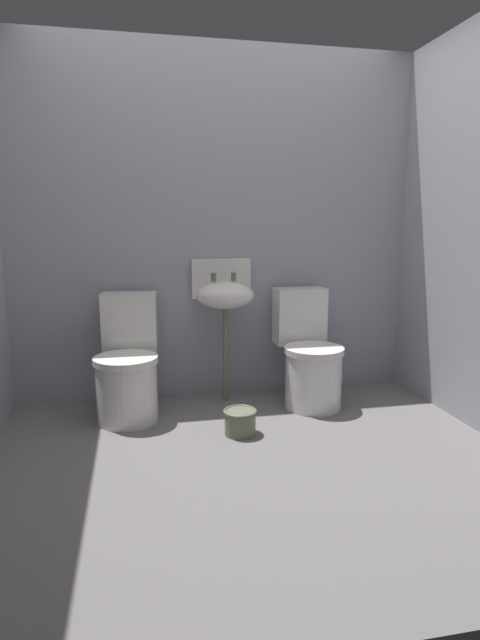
# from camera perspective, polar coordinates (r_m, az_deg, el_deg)

# --- Properties ---
(ground_plane) EXTENTS (3.25, 2.59, 0.08)m
(ground_plane) POSITION_cam_1_polar(r_m,az_deg,el_deg) (2.86, 1.13, -15.78)
(ground_plane) COLOR slate
(wall_back) EXTENTS (3.25, 0.10, 2.43)m
(wall_back) POSITION_cam_1_polar(r_m,az_deg,el_deg) (3.68, -2.74, 10.42)
(wall_back) COLOR #9696A2
(wall_back) RESTS_ON ground
(toilet_left) EXTENTS (0.44, 0.63, 0.78)m
(toilet_left) POSITION_cam_1_polar(r_m,az_deg,el_deg) (3.37, -12.42, -5.25)
(toilet_left) COLOR white
(toilet_left) RESTS_ON ground
(toilet_right) EXTENTS (0.41, 0.60, 0.78)m
(toilet_right) POSITION_cam_1_polar(r_m,az_deg,el_deg) (3.56, 7.72, -4.24)
(toilet_right) COLOR silver
(toilet_right) RESTS_ON ground
(sink) EXTENTS (0.42, 0.35, 0.99)m
(sink) POSITION_cam_1_polar(r_m,az_deg,el_deg) (3.51, -1.75, 2.88)
(sink) COLOR #646A52
(sink) RESTS_ON ground
(bucket) EXTENTS (0.20, 0.20, 0.15)m
(bucket) POSITION_cam_1_polar(r_m,az_deg,el_deg) (3.09, 0.01, -11.24)
(bucket) COLOR #646A52
(bucket) RESTS_ON ground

